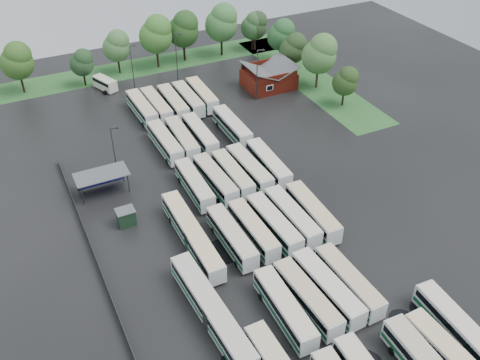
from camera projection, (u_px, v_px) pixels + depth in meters
name	position (u px, v px, depth m)	size (l,w,h in m)	color
ground	(265.00, 243.00, 75.09)	(160.00, 160.00, 0.00)	black
brick_building	(269.00, 79.00, 113.53)	(10.07, 8.60, 5.39)	maroon
wash_shed	(101.00, 176.00, 83.14)	(8.20, 4.20, 3.58)	#2D2D30
utility_hut	(126.00, 217.00, 77.65)	(2.70, 2.20, 2.62)	black
grass_strip_north	(139.00, 67.00, 122.73)	(80.00, 10.00, 0.01)	#285E27
grass_strip_east	(308.00, 78.00, 118.23)	(10.00, 50.00, 0.01)	#285E27
west_fence	(94.00, 253.00, 72.60)	(0.10, 50.00, 1.20)	#2D2D30
bus_r0c4	(449.00, 357.00, 57.94)	(2.88, 11.84, 3.27)	silver
bus_r1c0	(285.00, 308.00, 63.30)	(2.86, 11.98, 3.32)	silver
bus_r1c1	(307.00, 298.00, 64.63)	(2.99, 11.95, 3.30)	silver
bus_r1c2	(327.00, 288.00, 65.85)	(3.17, 12.33, 3.40)	silver
bus_r1c3	(349.00, 281.00, 66.82)	(2.71, 11.79, 3.27)	silver
bus_r2c0	(232.00, 237.00, 73.48)	(2.59, 11.84, 3.29)	silver
bus_r2c1	(253.00, 230.00, 74.72)	(2.56, 11.61, 3.23)	silver
bus_r2c2	(274.00, 224.00, 75.64)	(2.88, 12.06, 3.34)	silver
bus_r2c3	(292.00, 217.00, 76.84)	(2.72, 12.18, 3.38)	silver
bus_r2c4	(312.00, 212.00, 77.67)	(3.04, 12.27, 3.39)	silver
bus_r3c0	(194.00, 184.00, 83.30)	(2.68, 11.64, 3.23)	silver
bus_r3c1	(215.00, 179.00, 84.39)	(2.93, 11.91, 3.29)	silver
bus_r3c2	(233.00, 174.00, 85.51)	(2.48, 11.56, 3.22)	silver
bus_r3c3	(249.00, 169.00, 86.67)	(2.84, 12.02, 3.33)	silver
bus_r3c4	(268.00, 164.00, 87.79)	(2.96, 12.21, 3.38)	silver
bus_r4c0	(165.00, 142.00, 93.20)	(2.73, 11.98, 3.32)	silver
bus_r4c1	(182.00, 139.00, 94.13)	(2.95, 12.13, 3.35)	silver
bus_r4c2	(200.00, 134.00, 95.34)	(2.70, 11.91, 3.31)	silver
bus_r4c4	(232.00, 126.00, 97.51)	(2.68, 12.18, 3.38)	silver
bus_r5c0	(142.00, 108.00, 103.14)	(2.83, 12.07, 3.35)	silver
bus_r5c1	(157.00, 105.00, 104.06)	(2.77, 12.06, 3.35)	silver
bus_r5c2	(173.00, 103.00, 104.92)	(2.74, 12.12, 3.36)	silver
bus_r5c3	(188.00, 99.00, 106.22)	(2.60, 11.93, 3.32)	silver
bus_r5c4	(202.00, 95.00, 107.66)	(2.87, 12.08, 3.34)	silver
artic_bus_west_b	(192.00, 235.00, 73.76)	(2.61, 17.81, 3.30)	silver
artic_bus_west_c	(212.00, 311.00, 62.94)	(3.46, 18.39, 3.39)	silver
artic_bus_east	(474.00, 345.00, 59.11)	(3.25, 17.83, 3.29)	silver
minibus	(105.00, 83.00, 112.87)	(4.19, 6.29, 2.58)	silver
tree_north_0	(17.00, 60.00, 108.37)	(6.75, 6.75, 11.17)	black
tree_north_1	(82.00, 62.00, 112.12)	(5.00, 5.00, 8.28)	black
tree_north_2	(117.00, 46.00, 116.64)	(6.02, 6.02, 9.97)	black
tree_north_3	(156.00, 34.00, 118.33)	(7.40, 7.40, 12.25)	black
tree_north_4	(184.00, 29.00, 121.47)	(7.16, 7.16, 11.85)	black
tree_north_5	(222.00, 22.00, 123.74)	(7.57, 7.57, 12.54)	black
tree_north_6	(256.00, 25.00, 127.64)	(5.76, 5.76, 9.54)	#322418
tree_east_0	(346.00, 81.00, 104.85)	(5.03, 5.03, 8.33)	black
tree_east_1	(320.00, 53.00, 109.95)	(7.21, 7.21, 11.94)	#362A1E
tree_east_2	(294.00, 48.00, 116.29)	(5.77, 5.76, 9.54)	#362614
tree_east_3	(282.00, 34.00, 121.45)	(6.21, 6.21, 10.28)	black
tree_east_4	(253.00, 25.00, 127.53)	(5.71, 5.71, 9.46)	black
lamp_post_ne	(258.00, 72.00, 106.10)	(1.67, 0.32, 10.82)	#2D2D30
lamp_post_nw	(114.00, 149.00, 85.24)	(1.39, 0.27, 9.01)	#2D2D30
lamp_post_back_w	(132.00, 64.00, 111.11)	(1.45, 0.28, 9.44)	#2D2D30
lamp_post_back_e	(177.00, 54.00, 113.57)	(1.63, 0.32, 10.56)	#2D2D30
puddle_1	(402.00, 319.00, 64.28)	(3.19, 3.19, 0.01)	black
puddle_2	(224.00, 251.00, 73.77)	(5.15, 5.15, 0.01)	black
puddle_3	(313.00, 229.00, 77.47)	(5.02, 5.02, 0.01)	black
puddle_4	(424.00, 308.00, 65.64)	(3.47, 3.47, 0.01)	black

